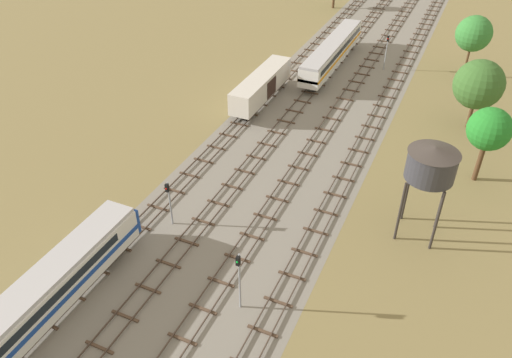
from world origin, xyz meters
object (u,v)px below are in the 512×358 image
freight_boxcar_far_left_mid (262,85)px  passenger_coach_left_midfar (332,51)px  water_tower (432,164)px  signal_post_nearest (169,198)px  signal_post_near (239,275)px  signal_post_mid (387,48)px  diesel_railcar_far_left_near (38,300)px

freight_boxcar_far_left_mid → passenger_coach_left_midfar: 15.75m
water_tower → signal_post_nearest: 22.66m
signal_post_near → signal_post_mid: (0.00, 49.72, -0.12)m
freight_boxcar_far_left_mid → signal_post_near: signal_post_near is taller
passenger_coach_left_midfar → signal_post_near: bearing=-81.0°
diesel_railcar_far_left_near → signal_post_near: signal_post_near is taller
signal_post_near → signal_post_mid: bearing=90.0°
diesel_railcar_far_left_near → water_tower: bearing=42.8°
signal_post_near → passenger_coach_left_midfar: bearing=99.0°
freight_boxcar_far_left_mid → passenger_coach_left_midfar: bearing=71.5°
water_tower → signal_post_near: size_ratio=1.64×
signal_post_mid → passenger_coach_left_midfar: bearing=-162.2°
passenger_coach_left_midfar → water_tower: water_tower is taller
passenger_coach_left_midfar → water_tower: (18.22, -33.09, 4.89)m
water_tower → signal_post_nearest: (-20.72, -8.01, -4.47)m
diesel_railcar_far_left_near → signal_post_near: bearing=30.2°
signal_post_nearest → signal_post_near: signal_post_near is taller
freight_boxcar_far_left_mid → water_tower: (23.21, -18.15, 5.05)m
freight_boxcar_far_left_mid → signal_post_nearest: size_ratio=2.96×
passenger_coach_left_midfar → signal_post_mid: size_ratio=4.10×
freight_boxcar_far_left_mid → water_tower: bearing=-38.0°
water_tower → signal_post_mid: size_ratio=1.70×
signal_post_near → signal_post_mid: signal_post_near is taller
passenger_coach_left_midfar → signal_post_mid: bearing=17.8°
water_tower → signal_post_nearest: bearing=-158.9°
freight_boxcar_far_left_mid → passenger_coach_left_midfar: (4.98, 14.94, 0.16)m
diesel_railcar_far_left_near → signal_post_nearest: bearing=79.5°
freight_boxcar_far_left_mid → signal_post_near: bearing=-68.9°
signal_post_nearest → signal_post_near: size_ratio=0.85×
diesel_railcar_far_left_near → water_tower: water_tower is taller
freight_boxcar_far_left_mid → water_tower: 29.89m
signal_post_near → signal_post_nearest: bearing=148.0°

